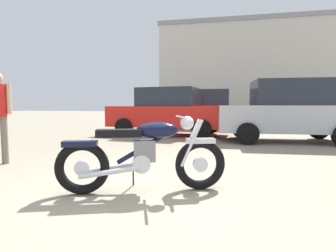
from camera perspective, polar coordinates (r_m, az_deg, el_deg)
name	(u,v)px	position (r m, az deg, el deg)	size (l,w,h in m)	color
ground_plane	(145,194)	(3.28, -5.00, -14.44)	(80.00, 80.00, 0.00)	gray
vintage_motorcycle	(144,155)	(3.25, -5.18, -6.36)	(1.96, 0.93, 0.94)	black
pale_sedan_back	(205,108)	(12.52, 8.05, 3.79)	(4.06, 2.15, 1.78)	black
silver_sedan_mid	(169,112)	(9.41, 0.23, 3.13)	(4.27, 2.06, 1.67)	black
dark_sedan_left	(290,110)	(8.43, 24.88, 3.10)	(4.06, 2.16, 1.78)	black
red_hatchback_near	(331,109)	(13.42, 31.85, 3.21)	(4.09, 2.23, 1.78)	black
industrial_building	(254,70)	(36.78, 18.17, 11.46)	(24.42, 10.43, 11.30)	beige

